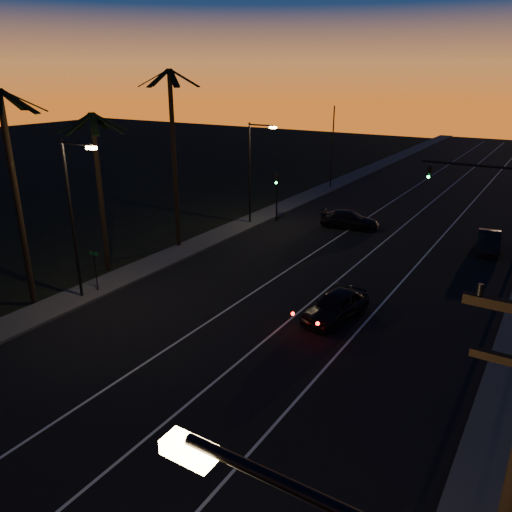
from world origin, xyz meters
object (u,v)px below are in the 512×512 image
Objects in this scene: signal_mast at (488,189)px; lead_car at (336,306)px; right_car at (488,241)px; cross_car at (349,219)px.

signal_mast reaches higher than lead_car.
signal_mast is at bearing -109.65° from right_car.
signal_mast is 4.25m from right_car.
lead_car is 17.08m from cross_car.
right_car is at bearing 72.23° from lead_car.
cross_car is at bearing 109.59° from lead_car.
right_car is at bearing 70.35° from signal_mast.
cross_car is at bearing 179.00° from right_car.
cross_car is at bearing 172.35° from signal_mast.
lead_car is 1.14× the size of right_car.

